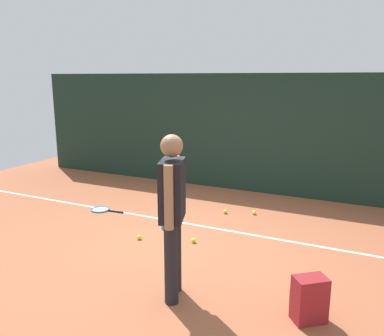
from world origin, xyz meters
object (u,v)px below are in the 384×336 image
(tennis_racket, at_px, (102,210))
(tennis_ball_far_left, at_px, (139,237))
(tennis_ball_by_fence, at_px, (225,212))
(tennis_ball_near_player, at_px, (254,213))
(tennis_ball_mid_court, at_px, (194,240))
(water_bottle, at_px, (164,222))
(backpack, at_px, (309,299))
(tennis_player, at_px, (172,208))

(tennis_racket, bearing_deg, tennis_ball_far_left, 144.42)
(tennis_racket, distance_m, tennis_ball_by_fence, 2.11)
(tennis_ball_near_player, xyz_separation_m, tennis_ball_mid_court, (-0.42, -1.48, 0.00))
(tennis_ball_far_left, relative_size, water_bottle, 0.28)
(tennis_racket, xyz_separation_m, tennis_ball_by_fence, (1.97, 0.77, 0.02))
(tennis_ball_by_fence, distance_m, water_bottle, 1.22)
(backpack, height_order, tennis_ball_mid_court, backpack)
(tennis_ball_far_left, bearing_deg, backpack, -20.25)
(tennis_ball_mid_court, relative_size, tennis_ball_far_left, 1.00)
(tennis_ball_mid_court, bearing_deg, backpack, -33.39)
(water_bottle, bearing_deg, tennis_ball_by_fence, 61.45)
(tennis_player, bearing_deg, tennis_ball_near_player, -20.20)
(backpack, xyz_separation_m, tennis_ball_near_player, (-1.32, 2.62, -0.18))
(tennis_ball_mid_court, bearing_deg, water_bottle, 157.82)
(tennis_racket, xyz_separation_m, tennis_ball_mid_court, (2.01, -0.55, 0.02))
(tennis_ball_by_fence, xyz_separation_m, water_bottle, (-0.58, -1.07, 0.08))
(tennis_racket, distance_m, tennis_ball_far_left, 1.49)
(tennis_ball_far_left, height_order, water_bottle, water_bottle)
(tennis_player, height_order, water_bottle, tennis_player)
(tennis_ball_mid_court, bearing_deg, tennis_ball_by_fence, 91.64)
(tennis_player, distance_m, water_bottle, 2.06)
(backpack, xyz_separation_m, water_bottle, (-2.35, 1.39, -0.09))
(tennis_racket, distance_m, tennis_ball_mid_court, 2.08)
(backpack, xyz_separation_m, tennis_ball_far_left, (-2.47, 0.91, -0.18))
(backpack, bearing_deg, tennis_ball_far_left, -58.96)
(tennis_racket, height_order, tennis_ball_by_fence, tennis_ball_by_fence)
(tennis_ball_near_player, bearing_deg, tennis_ball_far_left, -124.04)
(tennis_ball_by_fence, bearing_deg, tennis_racket, -158.72)
(tennis_ball_mid_court, xyz_separation_m, tennis_ball_far_left, (-0.74, -0.23, 0.00))
(water_bottle, bearing_deg, tennis_ball_near_player, 49.84)
(tennis_player, xyz_separation_m, tennis_ball_by_fence, (-0.44, 2.64, -0.93))
(backpack, bearing_deg, water_bottle, -69.37)
(tennis_player, distance_m, tennis_ball_far_left, 1.83)
(tennis_ball_near_player, height_order, water_bottle, water_bottle)
(backpack, bearing_deg, tennis_racket, -63.05)
(tennis_ball_far_left, bearing_deg, tennis_player, -43.92)
(tennis_racket, height_order, tennis_ball_far_left, tennis_ball_far_left)
(tennis_player, distance_m, backpack, 1.54)
(tennis_racket, height_order, backpack, backpack)
(tennis_racket, relative_size, water_bottle, 2.68)
(tennis_ball_near_player, relative_size, tennis_ball_mid_court, 1.00)
(tennis_racket, xyz_separation_m, tennis_ball_far_left, (1.27, -0.78, 0.02))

